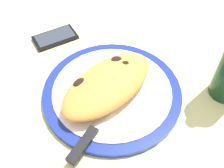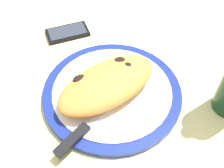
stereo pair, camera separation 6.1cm
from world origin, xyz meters
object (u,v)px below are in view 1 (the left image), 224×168
(plate, at_px, (112,92))
(calzone, at_px, (107,83))
(knife, at_px, (93,132))
(smartphone, at_px, (55,37))
(fork, at_px, (87,73))

(plate, relative_size, calzone, 1.22)
(plate, bearing_deg, knife, 36.46)
(smartphone, bearing_deg, calzone, 91.88)
(calzone, xyz_separation_m, smartphone, (0.01, -0.26, -0.04))
(fork, relative_size, knife, 0.79)
(plate, bearing_deg, calzone, -10.42)
(fork, distance_m, knife, 0.17)
(knife, height_order, smartphone, knife)
(fork, bearing_deg, calzone, 98.05)
(plate, xyz_separation_m, fork, (0.02, -0.08, 0.01))
(fork, xyz_separation_m, smartphone, (-0.00, -0.18, -0.01))
(smartphone, bearing_deg, knife, 76.70)
(knife, xyz_separation_m, smartphone, (-0.08, -0.33, -0.02))
(calzone, relative_size, fork, 1.57)
(plate, xyz_separation_m, smartphone, (0.02, -0.26, -0.00))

